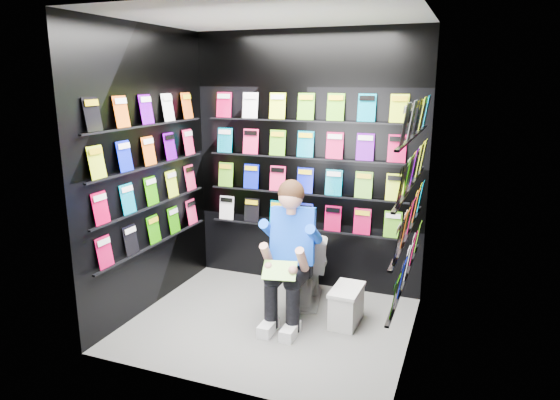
% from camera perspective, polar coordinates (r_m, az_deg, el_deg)
% --- Properties ---
extents(floor, '(2.40, 2.40, 0.00)m').
position_cam_1_polar(floor, '(4.58, -1.24, -13.95)').
color(floor, '#5E5E5C').
rests_on(floor, ground).
extents(ceiling, '(2.40, 2.40, 0.00)m').
position_cam_1_polar(ceiling, '(4.08, -1.44, 20.37)').
color(ceiling, white).
rests_on(ceiling, floor).
extents(wall_back, '(2.40, 0.04, 2.60)m').
position_cam_1_polar(wall_back, '(5.06, 3.02, 4.30)').
color(wall_back, black).
rests_on(wall_back, floor).
extents(wall_front, '(2.40, 0.04, 2.60)m').
position_cam_1_polar(wall_front, '(3.26, -8.06, -1.10)').
color(wall_front, black).
rests_on(wall_front, floor).
extents(wall_left, '(0.04, 2.00, 2.60)m').
position_cam_1_polar(wall_left, '(4.72, -14.92, 3.17)').
color(wall_left, black).
rests_on(wall_left, floor).
extents(wall_right, '(0.04, 2.00, 2.60)m').
position_cam_1_polar(wall_right, '(3.85, 15.40, 0.83)').
color(wall_right, black).
rests_on(wall_right, floor).
extents(comics_back, '(2.10, 0.06, 1.37)m').
position_cam_1_polar(comics_back, '(5.03, 2.91, 4.30)').
color(comics_back, '#F82661').
rests_on(comics_back, wall_back).
extents(comics_left, '(0.06, 1.70, 1.37)m').
position_cam_1_polar(comics_left, '(4.71, -14.63, 3.21)').
color(comics_left, '#F82661').
rests_on(comics_left, wall_left).
extents(comics_right, '(0.06, 1.70, 1.37)m').
position_cam_1_polar(comics_right, '(3.85, 14.96, 0.94)').
color(comics_right, '#F82661').
rests_on(comics_right, wall_right).
extents(toilet, '(0.57, 0.82, 0.73)m').
position_cam_1_polar(toilet, '(4.89, 3.08, -7.40)').
color(toilet, white).
rests_on(toilet, floor).
extents(longbox, '(0.24, 0.41, 0.30)m').
position_cam_1_polar(longbox, '(4.57, 7.59, -12.03)').
color(longbox, silver).
rests_on(longbox, floor).
extents(longbox_lid, '(0.26, 0.43, 0.03)m').
position_cam_1_polar(longbox_lid, '(4.50, 7.65, -10.11)').
color(longbox_lid, silver).
rests_on(longbox_lid, longbox).
extents(reader, '(0.67, 0.85, 1.39)m').
position_cam_1_polar(reader, '(4.41, 1.60, -4.21)').
color(reader, '#0340EA').
rests_on(reader, toilet).
extents(held_comic, '(0.31, 0.22, 0.12)m').
position_cam_1_polar(held_comic, '(4.17, -0.05, -8.06)').
color(held_comic, green).
rests_on(held_comic, reader).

